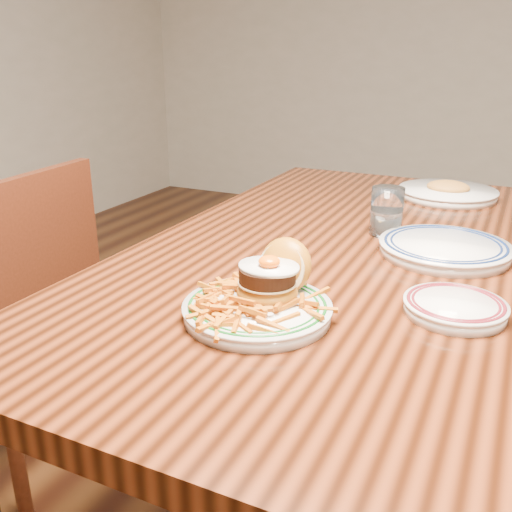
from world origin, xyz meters
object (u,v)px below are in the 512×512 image
at_px(chair_left, 17,320).
at_px(side_plate, 455,306).
at_px(table, 336,280).
at_px(main_plate, 262,296).

relative_size(chair_left, side_plate, 5.17).
xyz_separation_m(table, side_plate, (0.29, -0.26, 0.10)).
bearing_deg(chair_left, main_plate, -16.89).
bearing_deg(side_plate, table, 140.05).
distance_m(table, main_plate, 0.42).
xyz_separation_m(main_plate, side_plate, (0.30, 0.14, -0.02)).
bearing_deg(table, main_plate, -90.72).
height_order(table, main_plate, main_plate).
height_order(table, chair_left, chair_left).
height_order(chair_left, side_plate, chair_left).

